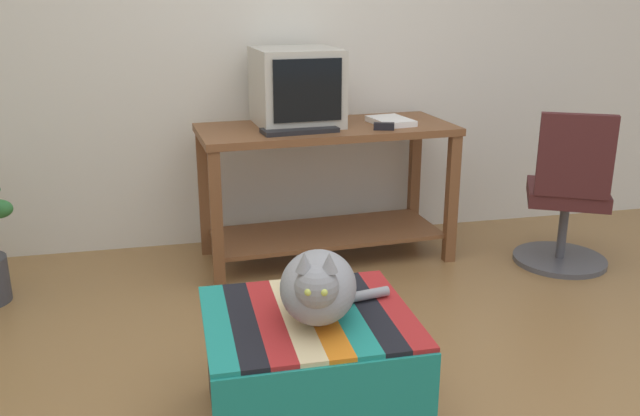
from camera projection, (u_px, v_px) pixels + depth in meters
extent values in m
cube|color=silver|center=(271.00, 25.00, 3.95)|extent=(8.00, 0.10, 2.60)
cube|color=brown|center=(217.00, 221.00, 3.45)|extent=(0.06, 0.06, 0.74)
cube|color=brown|center=(452.00, 200.00, 3.81)|extent=(0.06, 0.06, 0.74)
cube|color=brown|center=(414.00, 177.00, 4.28)|extent=(0.06, 0.06, 0.74)
cube|color=brown|center=(204.00, 194.00, 3.92)|extent=(0.06, 0.06, 0.74)
cube|color=brown|center=(326.00, 233.00, 3.93)|extent=(1.32, 0.59, 0.02)
cube|color=brown|center=(326.00, 129.00, 3.75)|extent=(1.44, 0.69, 0.04)
cube|color=#BCB7A8|center=(297.00, 122.00, 3.79)|extent=(0.33, 0.34, 0.02)
cube|color=#BCB7A8|center=(296.00, 87.00, 3.73)|extent=(0.48, 0.49, 0.42)
cube|color=black|center=(308.00, 91.00, 3.51)|extent=(0.37, 0.04, 0.32)
cube|color=black|center=(300.00, 130.00, 3.57)|extent=(0.42, 0.20, 0.02)
cube|color=white|center=(391.00, 121.00, 3.80)|extent=(0.23, 0.30, 0.03)
cube|color=#4C4238|center=(308.00, 371.00, 2.40)|extent=(0.68, 0.58, 0.41)
cube|color=#1E897A|center=(329.00, 413.00, 2.09)|extent=(0.71, 0.01, 0.33)
cube|color=#1E897A|center=(217.00, 326.00, 2.27)|extent=(0.09, 0.63, 0.02)
cube|color=black|center=(244.00, 323.00, 2.29)|extent=(0.09, 0.63, 0.02)
cube|color=#AD2323|center=(270.00, 320.00, 2.31)|extent=(0.09, 0.63, 0.02)
cube|color=beige|center=(295.00, 318.00, 2.33)|extent=(0.09, 0.63, 0.02)
cube|color=orange|center=(321.00, 315.00, 2.35)|extent=(0.09, 0.63, 0.02)
cube|color=#1E897A|center=(346.00, 313.00, 2.36)|extent=(0.09, 0.63, 0.02)
cube|color=black|center=(370.00, 310.00, 2.38)|extent=(0.09, 0.63, 0.02)
cube|color=#AD2323|center=(394.00, 308.00, 2.40)|extent=(0.09, 0.63, 0.02)
ellipsoid|color=gray|center=(318.00, 286.00, 2.28)|extent=(0.34, 0.43, 0.23)
sphere|color=gray|center=(317.00, 287.00, 2.13)|extent=(0.14, 0.14, 0.14)
cylinder|color=gray|center=(350.00, 298.00, 2.41)|extent=(0.31, 0.09, 0.04)
cone|color=gray|center=(304.00, 262.00, 2.10)|extent=(0.06, 0.06, 0.06)
cone|color=gray|center=(329.00, 262.00, 2.10)|extent=(0.06, 0.06, 0.06)
sphere|color=#C6D151|center=(308.00, 292.00, 2.07)|extent=(0.02, 0.02, 0.02)
sphere|color=#C6D151|center=(324.00, 293.00, 2.07)|extent=(0.02, 0.02, 0.02)
cylinder|color=#4C4C51|center=(559.00, 259.00, 3.90)|extent=(0.52, 0.52, 0.03)
cylinder|color=#4C4C51|center=(563.00, 229.00, 3.84)|extent=(0.05, 0.05, 0.34)
cube|color=#471E1E|center=(567.00, 194.00, 3.78)|extent=(0.57, 0.57, 0.08)
cube|color=#471E1E|center=(576.00, 156.00, 3.52)|extent=(0.36, 0.23, 0.44)
cube|color=black|center=(384.00, 126.00, 3.63)|extent=(0.12, 0.07, 0.04)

